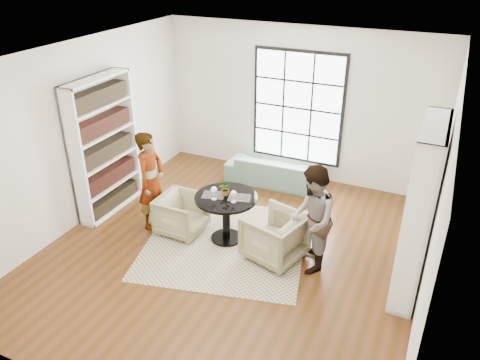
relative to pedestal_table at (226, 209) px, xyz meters
The scene contains 16 objects.
ground 0.67m from the pedestal_table, 48.62° to the right, with size 6.00×6.00×0.00m, color #592E15.
room_shell 0.78m from the pedestal_table, 50.49° to the left, with size 6.00×6.01×6.00m.
rug 0.58m from the pedestal_table, 71.33° to the right, with size 2.49×2.49×0.01m, color #C1B291.
pedestal_table is the anchor object (origin of this frame).
sofa 2.21m from the pedestal_table, 90.28° to the left, with size 1.88×0.74×0.55m, color slate.
armchair_left 0.81m from the pedestal_table, behind, with size 0.71×0.73×0.66m, color tan.
armchair_right 0.90m from the pedestal_table, ahead, with size 0.79×0.82×0.74m, color tan.
person_left 1.35m from the pedestal_table, behind, with size 0.61×0.40×1.68m, color gray.
person_right 1.45m from the pedestal_table, ahead, with size 0.79×0.62×1.63m, color gray.
placemat_left 0.30m from the pedestal_table, 167.86° to the right, with size 0.34×0.26×0.01m, color black.
placemat_right 0.31m from the pedestal_table, 13.81° to the left, with size 0.34×0.26×0.01m, color black.
cutlery_left 0.30m from the pedestal_table, 167.86° to the right, with size 0.14×0.22×0.01m, color silver, non-canonical shape.
cutlery_right 0.31m from the pedestal_table, 13.81° to the left, with size 0.14×0.22×0.01m, color silver, non-canonical shape.
wine_glass_left 0.42m from the pedestal_table, 132.07° to the right, with size 0.10×0.10×0.21m.
wine_glass_right 0.41m from the pedestal_table, 29.45° to the right, with size 0.09×0.09×0.20m.
flower_centerpiece 0.33m from the pedestal_table, 120.02° to the left, with size 0.19×0.17×0.21m, color gray.
Camera 1 is at (2.62, -5.41, 4.33)m, focal length 35.00 mm.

